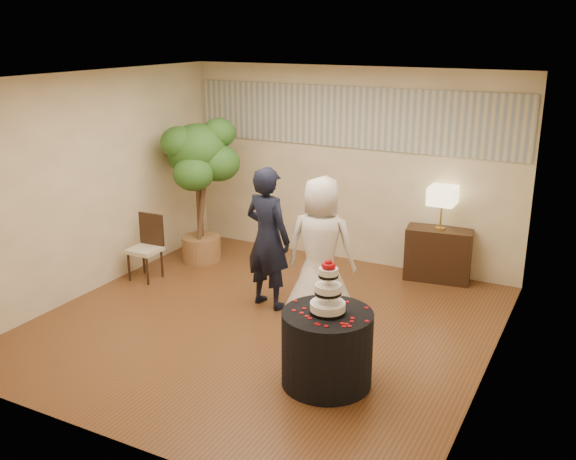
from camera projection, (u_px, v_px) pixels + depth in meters
The scene contains 15 objects.
floor at pixel (265, 324), 7.47m from camera, with size 5.00×5.00×0.00m, color brown.
ceiling at pixel (262, 78), 6.62m from camera, with size 5.00×5.00×0.00m, color white.
wall_back at pixel (350, 166), 9.16m from camera, with size 5.00×0.06×2.80m, color beige.
wall_front at pixel (103, 286), 4.93m from camera, with size 5.00×0.06×2.80m, color beige.
wall_left at pixel (92, 184), 8.15m from camera, with size 0.06×5.00×2.80m, color beige.
wall_right at pixel (497, 242), 5.95m from camera, with size 0.06×5.00×2.80m, color beige.
mural_border at pixel (350, 117), 8.93m from camera, with size 4.90×0.02×0.85m, color #ACB0A0.
groom at pixel (268, 238), 7.72m from camera, with size 0.64×0.42×1.75m, color black.
bride at pixel (321, 247), 7.49m from camera, with size 0.93×0.93×1.69m, color white.
cake_table at pixel (327, 348), 6.12m from camera, with size 0.87×0.87×0.74m, color black.
wedding_cake at pixel (328, 286), 5.93m from camera, with size 0.34×0.34×0.53m, color white, non-canonical shape.
console at pixel (438, 254), 8.68m from camera, with size 0.87×0.39×0.72m, color black.
table_lamp at pixel (442, 208), 8.48m from camera, with size 0.35×0.35×0.58m, color #D2C08A, non-canonical shape.
ficus_tree at pixel (199, 190), 9.20m from camera, with size 1.01×1.01×2.13m, color #2E6221, non-canonical shape.
side_chair at pixel (144, 248), 8.68m from camera, with size 0.41×0.43×0.89m, color black, non-canonical shape.
Camera 1 is at (3.38, -5.90, 3.30)m, focal length 40.00 mm.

